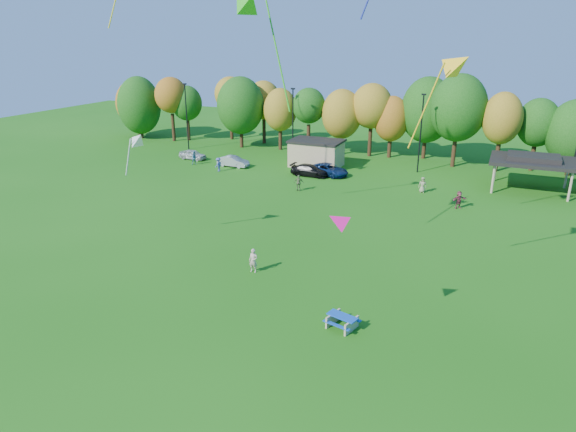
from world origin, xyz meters
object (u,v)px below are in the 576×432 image
at_px(car_b, 233,161).
at_px(car_d, 310,170).
at_px(picnic_table, 342,321).
at_px(car_a, 193,155).
at_px(car_c, 329,170).
at_px(kite_flyer, 253,261).

bearing_deg(car_b, car_d, -90.65).
bearing_deg(picnic_table, car_a, 149.44).
relative_size(car_c, car_d, 1.06).
distance_m(picnic_table, car_d, 32.31).
bearing_deg(car_c, kite_flyer, -152.47).
relative_size(car_a, car_d, 0.83).
relative_size(kite_flyer, car_b, 0.42).
bearing_deg(kite_flyer, car_c, 94.77).
distance_m(car_b, car_c, 12.13).
xyz_separation_m(car_b, car_c, (12.11, 0.81, 0.01)).
height_order(kite_flyer, car_c, kite_flyer).
distance_m(kite_flyer, car_b, 29.96).
bearing_deg(kite_flyer, picnic_table, -32.48).
xyz_separation_m(car_a, car_b, (6.73, -1.26, 0.02)).
height_order(kite_flyer, car_a, kite_flyer).
bearing_deg(car_b, picnic_table, -140.36).
distance_m(car_b, car_d, 10.23).
distance_m(picnic_table, car_b, 37.96).
relative_size(picnic_table, car_d, 0.44).
bearing_deg(car_a, kite_flyer, -135.78).
height_order(car_a, car_d, car_d).
bearing_deg(car_c, car_d, 141.13).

